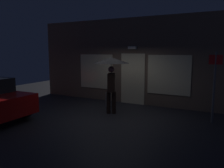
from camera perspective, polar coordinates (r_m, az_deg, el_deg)
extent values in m
plane|color=#26262B|center=(8.21, -0.88, -7.99)|extent=(18.00, 18.00, 0.00)
cube|color=brown|center=(10.01, 5.69, 5.72)|extent=(9.74, 0.30, 3.73)
cube|color=beige|center=(9.92, 5.25, 1.29)|extent=(1.10, 0.04, 2.20)
cube|color=beige|center=(10.77, -4.02, 3.18)|extent=(1.75, 0.04, 1.60)
cube|color=beige|center=(9.40, 14.08, 2.22)|extent=(1.75, 0.04, 1.60)
cube|color=white|center=(9.78, 5.17, 9.11)|extent=(0.36, 0.16, 0.12)
cylinder|color=black|center=(8.42, -0.87, -4.67)|extent=(0.15, 0.15, 0.83)
cylinder|color=black|center=(8.40, 0.49, -4.70)|extent=(0.15, 0.15, 0.83)
cube|color=black|center=(8.28, -0.19, 0.39)|extent=(0.40, 0.52, 0.67)
cube|color=silver|center=(8.18, 0.38, 0.29)|extent=(0.07, 0.14, 0.54)
cube|color=#721966|center=(8.18, 0.38, 0.15)|extent=(0.04, 0.06, 0.43)
sphere|color=tan|center=(8.22, -0.19, 3.70)|extent=(0.23, 0.23, 0.23)
cylinder|color=slate|center=(8.22, -0.19, 3.67)|extent=(0.02, 0.02, 0.88)
cone|color=black|center=(8.20, -0.19, 6.00)|extent=(1.29, 1.29, 0.21)
cylinder|color=black|center=(8.56, -21.14, -5.67)|extent=(0.64, 0.23, 0.64)
cylinder|color=#595B60|center=(7.91, 24.30, -0.87)|extent=(0.07, 0.07, 2.29)
cube|color=red|center=(7.81, 24.68, 5.60)|extent=(0.40, 0.02, 0.30)
cylinder|color=slate|center=(9.54, -0.96, -3.90)|extent=(0.23, 0.23, 0.58)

